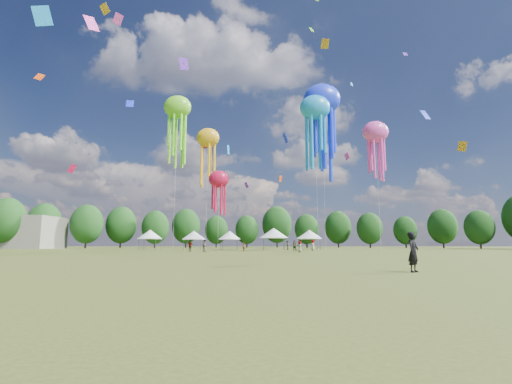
{
  "coord_description": "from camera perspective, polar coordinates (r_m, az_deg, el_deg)",
  "views": [
    {
      "loc": [
        0.19,
        -18.4,
        1.2
      ],
      "look_at": [
        -0.41,
        15.0,
        6.0
      ],
      "focal_mm": 25.34,
      "sensor_mm": 36.0,
      "label": 1
    }
  ],
  "objects": [
    {
      "name": "spectators_far",
      "position": [
        63.25,
        4.48,
        -8.45
      ],
      "size": [
        21.31,
        21.49,
        1.88
      ],
      "color": "gray",
      "rests_on": "ground"
    },
    {
      "name": "spectator_near",
      "position": [
        54.74,
        -8.13,
        -8.41
      ],
      "size": [
        1.11,
        1.07,
        1.8
      ],
      "primitive_type": "imported",
      "rotation": [
        0.0,
        0.0,
        2.47
      ],
      "color": "gray",
      "rests_on": "ground"
    },
    {
      "name": "show_kites",
      "position": [
        59.27,
        4.99,
        10.21
      ],
      "size": [
        31.06,
        17.5,
        27.99
      ],
      "color": "orange",
      "rests_on": "ground"
    },
    {
      "name": "small_kites",
      "position": [
        65.23,
        0.15,
        16.99
      ],
      "size": [
        76.76,
        56.02,
        45.85
      ],
      "color": "orange",
      "rests_on": "ground"
    },
    {
      "name": "treeline",
      "position": [
        81.19,
        -1.84,
        -4.4
      ],
      "size": [
        201.57,
        95.24,
        13.43
      ],
      "color": "#38281C",
      "rests_on": "ground"
    },
    {
      "name": "ground",
      "position": [
        18.44,
        0.45,
        -11.91
      ],
      "size": [
        300.0,
        300.0,
        0.0
      ],
      "primitive_type": "plane",
      "color": "#384416",
      "rests_on": "ground"
    },
    {
      "name": "festival_tents",
      "position": [
        74.6,
        -3.02,
        -6.69
      ],
      "size": [
        37.99,
        9.24,
        4.31
      ],
      "color": "#47474C",
      "rests_on": "ground"
    },
    {
      "name": "observer_main",
      "position": [
        17.04,
        23.59,
        -8.66
      ],
      "size": [
        0.73,
        0.73,
        1.71
      ],
      "primitive_type": "imported",
      "rotation": [
        0.0,
        0.0,
        0.78
      ],
      "color": "black",
      "rests_on": "ground"
    }
  ]
}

